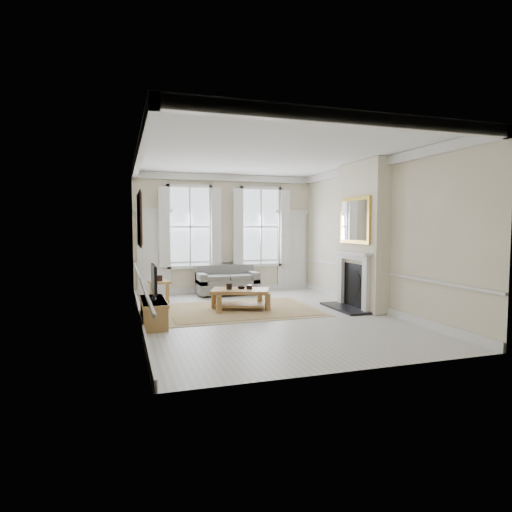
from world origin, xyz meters
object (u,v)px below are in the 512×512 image
object	(u,v)px
sofa	(227,282)
side_table	(159,285)
coffee_table	(240,293)
tv_stand	(153,312)

from	to	relation	value
sofa	side_table	size ratio (longest dim) A/B	2.97
sofa	coffee_table	bearing A→B (deg)	-96.08
sofa	side_table	distance (m)	2.12
sofa	tv_stand	world-z (taller)	sofa
side_table	tv_stand	distance (m)	2.32
sofa	coffee_table	world-z (taller)	sofa
coffee_table	tv_stand	distance (m)	2.20
side_table	coffee_table	world-z (taller)	side_table
side_table	coffee_table	bearing A→B (deg)	-39.50
sofa	side_table	xyz separation A→B (m)	(-1.93, -0.87, 0.11)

